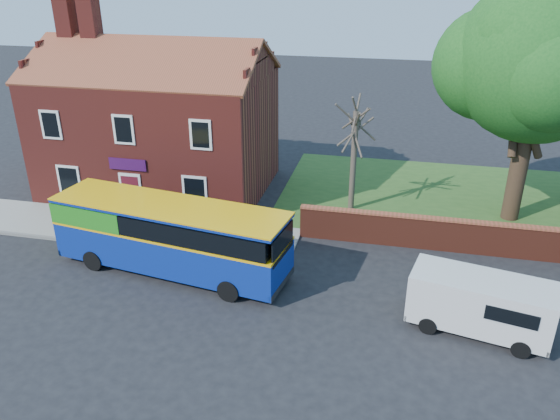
# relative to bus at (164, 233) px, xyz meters

# --- Properties ---
(ground) EXTENTS (120.00, 120.00, 0.00)m
(ground) POSITION_rel_bus_xyz_m (3.06, -2.67, -1.75)
(ground) COLOR black
(ground) RESTS_ON ground
(pavement) EXTENTS (18.00, 3.50, 0.12)m
(pavement) POSITION_rel_bus_xyz_m (-3.94, 3.08, -1.69)
(pavement) COLOR gray
(pavement) RESTS_ON ground
(kerb) EXTENTS (18.00, 0.15, 0.14)m
(kerb) POSITION_rel_bus_xyz_m (-3.94, 1.33, -1.68)
(kerb) COLOR slate
(kerb) RESTS_ON ground
(grass_strip) EXTENTS (26.00, 12.00, 0.04)m
(grass_strip) POSITION_rel_bus_xyz_m (16.06, 10.33, -1.73)
(grass_strip) COLOR #426B28
(grass_strip) RESTS_ON ground
(shop_building) EXTENTS (12.30, 8.13, 10.50)m
(shop_building) POSITION_rel_bus_xyz_m (-3.96, 8.83, 1.66)
(shop_building) COLOR maroon
(shop_building) RESTS_ON ground
(boundary_wall) EXTENTS (22.00, 0.38, 1.60)m
(boundary_wall) POSITION_rel_bus_xyz_m (16.06, 4.33, -0.94)
(boundary_wall) COLOR maroon
(boundary_wall) RESTS_ON ground
(bus) EXTENTS (10.41, 4.10, 3.09)m
(bus) POSITION_rel_bus_xyz_m (0.00, 0.00, 0.00)
(bus) COLOR navy
(bus) RESTS_ON ground
(van_near) EXTENTS (5.13, 2.92, 2.12)m
(van_near) POSITION_rel_bus_xyz_m (12.62, -1.59, -0.57)
(van_near) COLOR silver
(van_near) RESTS_ON ground
(large_tree) EXTENTS (9.79, 7.74, 11.94)m
(large_tree) POSITION_rel_bus_xyz_m (15.36, 8.80, 6.06)
(large_tree) COLOR black
(large_tree) RESTS_ON ground
(bare_tree) EXTENTS (2.19, 2.61, 5.84)m
(bare_tree) POSITION_rel_bus_xyz_m (7.13, 7.93, 1.25)
(bare_tree) COLOR #4C4238
(bare_tree) RESTS_ON ground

